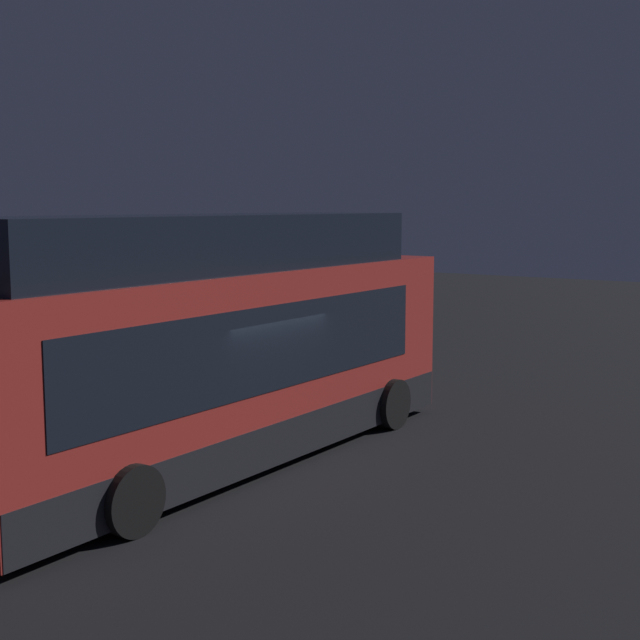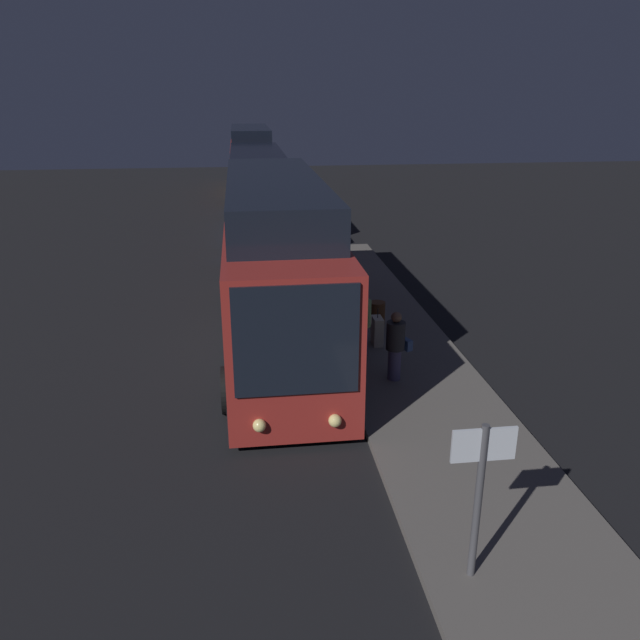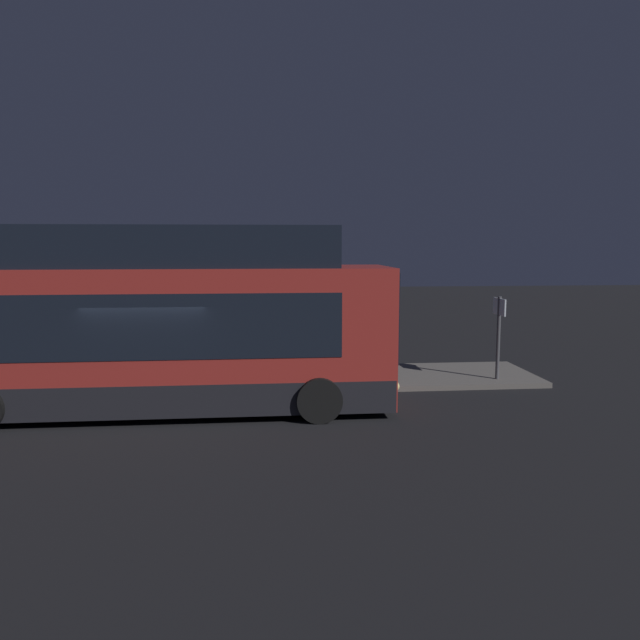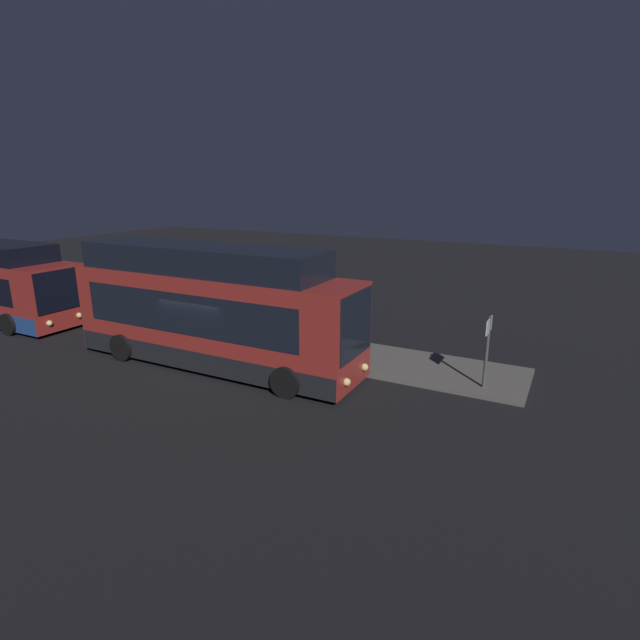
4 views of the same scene
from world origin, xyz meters
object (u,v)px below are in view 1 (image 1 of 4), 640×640
object	(u,v)px
passenger_boarding	(222,367)
sign_post	(384,310)
suitcase	(153,406)
bus_lead	(218,353)
trash_bin	(87,420)
passenger_waiting	(192,378)

from	to	relation	value
passenger_boarding	sign_post	distance (m)	6.00
passenger_boarding	suitcase	bearing A→B (deg)	158.61
bus_lead	trash_bin	distance (m)	3.11
bus_lead	sign_post	size ratio (longest dim) A/B	4.78
passenger_boarding	passenger_waiting	world-z (taller)	passenger_waiting
bus_lead	sign_post	world-z (taller)	bus_lead
bus_lead	suitcase	world-z (taller)	bus_lead
suitcase	sign_post	size ratio (longest dim) A/B	0.43
passenger_waiting	trash_bin	world-z (taller)	passenger_waiting
passenger_waiting	trash_bin	xyz separation A→B (m)	(-1.94, 0.78, -0.54)
bus_lead	passenger_waiting	distance (m)	2.58
trash_bin	passenger_boarding	bearing A→B (deg)	-5.55
suitcase	sign_post	xyz separation A→B (m)	(7.95, -0.46, 1.10)
passenger_waiting	suitcase	xyz separation A→B (m)	(-0.57, 0.49, -0.51)
suitcase	passenger_waiting	bearing A→B (deg)	-40.69
passenger_boarding	bus_lead	bearing A→B (deg)	-160.59
sign_post	passenger_waiting	bearing A→B (deg)	-179.76
bus_lead	passenger_boarding	world-z (taller)	bus_lead
passenger_boarding	passenger_waiting	xyz separation A→B (m)	(-1.43, -0.45, 0.03)
trash_bin	bus_lead	bearing A→B (deg)	-79.65
passenger_waiting	sign_post	distance (m)	7.41
sign_post	trash_bin	world-z (taller)	sign_post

